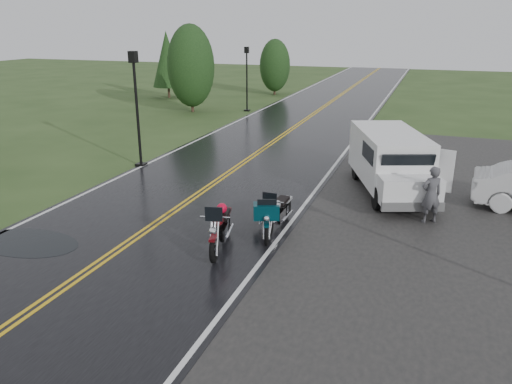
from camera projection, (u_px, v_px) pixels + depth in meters
ground at (140, 236)px, 14.17m from camera, size 120.00×120.00×0.00m
road at (257, 154)px, 23.09m from camera, size 8.00×100.00×0.04m
motorcycle_red at (214, 239)px, 12.27m from camera, size 1.39×2.52×1.41m
motorcycle_teal at (266, 225)px, 13.26m from camera, size 1.48×2.30×1.28m
motorcycle_silver at (268, 219)px, 13.62m from camera, size 0.86×2.24×1.31m
van_white at (380, 178)px, 15.79m from camera, size 3.85×5.90×2.17m
person_at_van at (431, 196)px, 14.82m from camera, size 0.76×0.68×1.75m
lamp_post_near_left at (137, 110)px, 20.40m from camera, size 0.41×0.41×4.76m
lamp_post_far_left at (247, 79)px, 33.77m from camera, size 0.37×0.37×4.33m
tree_left_mid at (191, 75)px, 33.39m from camera, size 3.16×3.16×4.93m
tree_left_far at (275, 71)px, 41.85m from camera, size 2.54×2.54×3.91m
pine_left_far at (167, 66)px, 39.89m from camera, size 2.45×2.45×5.10m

